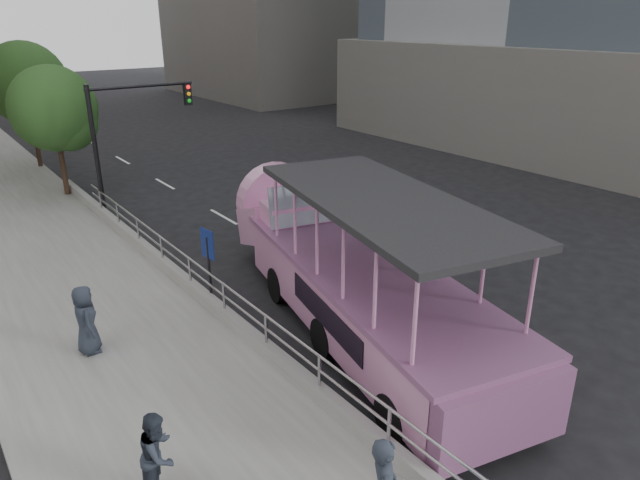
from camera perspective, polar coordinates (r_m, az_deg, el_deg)
ground at (r=15.04m, az=5.01°, el=-8.55°), size 160.00×160.00×0.00m
sidewalk at (r=21.18m, az=-26.01°, el=-1.11°), size 5.50×80.00×0.30m
kerb_wall at (r=14.72m, az=-9.46°, el=-7.35°), size 0.24×30.00×0.36m
guardrail at (r=14.42m, az=-9.62°, el=-5.04°), size 0.07×22.00×0.71m
duck_boat at (r=14.60m, az=2.82°, el=-3.15°), size 5.18×11.90×3.85m
car at (r=19.77m, az=-0.51°, el=1.24°), size 2.43×4.15×1.33m
pedestrian_mid at (r=9.94m, az=-15.85°, el=-19.91°), size 0.94×0.95×1.54m
pedestrian_far at (r=14.02m, az=-22.38°, el=-7.39°), size 0.61×0.86×1.64m
parking_sign at (r=15.11m, az=-11.07°, el=-2.08°), size 0.11×0.55×2.46m
traffic_signal at (r=23.57m, az=-18.97°, el=10.57°), size 4.20×0.32×5.20m
street_tree_near at (r=26.39m, az=-24.83°, el=11.55°), size 3.52×3.52×5.72m
street_tree_far at (r=32.22m, az=-27.12°, el=13.55°), size 3.97×3.97×6.45m
tower_podium at (r=43.70m, az=27.14°, el=13.33°), size 26.00×26.00×6.00m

